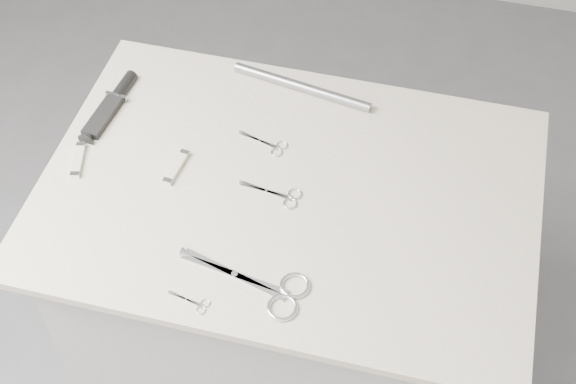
% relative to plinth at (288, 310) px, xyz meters
% --- Properties ---
extents(plinth, '(0.90, 0.60, 0.90)m').
position_rel_plinth_xyz_m(plinth, '(0.00, 0.00, 0.00)').
color(plinth, '#B0B0AD').
rests_on(plinth, ground).
extents(display_board, '(1.00, 0.70, 0.02)m').
position_rel_plinth_xyz_m(display_board, '(0.00, 0.00, 0.46)').
color(display_board, beige).
rests_on(display_board, plinth).
extents(large_shears, '(0.25, 0.12, 0.01)m').
position_rel_plinth_xyz_m(large_shears, '(0.02, -0.24, 0.47)').
color(large_shears, silver).
rests_on(large_shears, display_board).
extents(embroidery_scissors_a, '(0.13, 0.06, 0.00)m').
position_rel_plinth_xyz_m(embroidery_scissors_a, '(-0.01, -0.02, 0.47)').
color(embroidery_scissors_a, silver).
rests_on(embroidery_scissors_a, display_board).
extents(embroidery_scissors_b, '(0.11, 0.06, 0.00)m').
position_rel_plinth_xyz_m(embroidery_scissors_b, '(-0.07, 0.11, 0.47)').
color(embroidery_scissors_b, silver).
rests_on(embroidery_scissors_b, display_board).
extents(tiny_scissors, '(0.08, 0.04, 0.00)m').
position_rel_plinth_xyz_m(tiny_scissors, '(-0.10, -0.30, 0.47)').
color(tiny_scissors, silver).
rests_on(tiny_scissors, display_board).
extents(sheathed_knife, '(0.05, 0.20, 0.03)m').
position_rel_plinth_xyz_m(sheathed_knife, '(-0.43, 0.14, 0.48)').
color(sheathed_knife, black).
rests_on(sheathed_knife, display_board).
extents(pocket_knife_a, '(0.03, 0.09, 0.01)m').
position_rel_plinth_xyz_m(pocket_knife_a, '(-0.24, -0.01, 0.48)').
color(pocket_knife_a, beige).
rests_on(pocket_knife_a, display_board).
extents(pocket_knife_b, '(0.04, 0.09, 0.01)m').
position_rel_plinth_xyz_m(pocket_knife_b, '(-0.44, -0.04, 0.48)').
color(pocket_knife_b, beige).
rests_on(pocket_knife_b, display_board).
extents(metal_rail, '(0.33, 0.08, 0.02)m').
position_rel_plinth_xyz_m(metal_rail, '(-0.04, 0.29, 0.48)').
color(metal_rail, gray).
rests_on(metal_rail, display_board).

